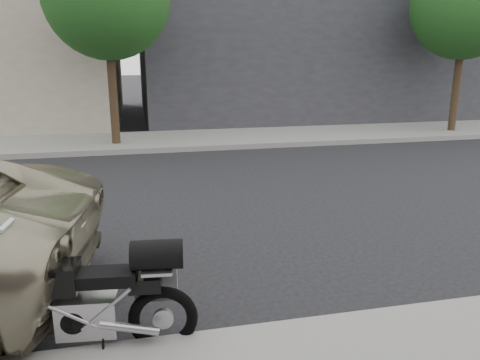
# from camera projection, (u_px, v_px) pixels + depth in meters

# --- Properties ---
(ground) EXTENTS (120.00, 120.00, 0.00)m
(ground) POSITION_uv_depth(u_px,v_px,m) (224.00, 206.00, 8.30)
(ground) COLOR black
(ground) RESTS_ON ground
(far_sidewalk) EXTENTS (44.00, 3.00, 0.15)m
(far_sidewalk) POSITION_uv_depth(u_px,v_px,m) (184.00, 140.00, 14.40)
(far_sidewalk) COLOR gray
(far_sidewalk) RESTS_ON ground
(far_building_dark) EXTENTS (16.00, 11.00, 7.00)m
(far_building_dark) POSITION_uv_depth(u_px,v_px,m) (317.00, 35.00, 21.61)
(far_building_dark) COLOR #2D2C32
(far_building_dark) RESTS_ON ground
(street_tree_left) EXTENTS (3.40, 3.40, 5.70)m
(street_tree_left) POSITION_uv_depth(u_px,v_px,m) (466.00, 5.00, 14.81)
(street_tree_left) COLOR #3B2B1A
(street_tree_left) RESTS_ON far_sidewalk
(motorcycle) EXTENTS (2.01, 0.65, 1.27)m
(motorcycle) POSITION_uv_depth(u_px,v_px,m) (97.00, 296.00, 4.09)
(motorcycle) COLOR black
(motorcycle) RESTS_ON ground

